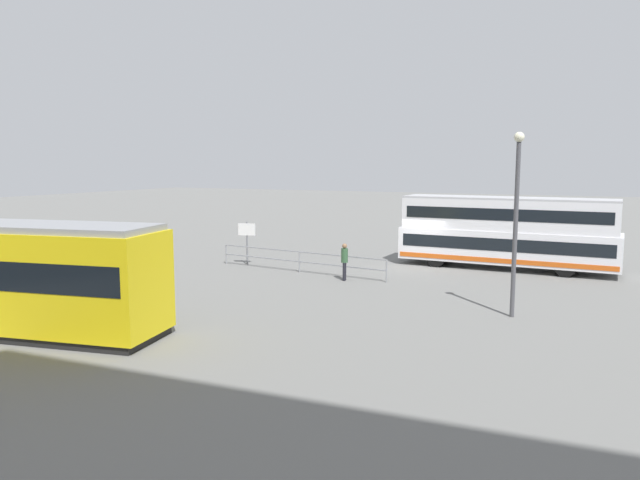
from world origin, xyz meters
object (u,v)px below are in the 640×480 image
(double_decker_bus, at_px, (506,233))
(info_sign, at_px, (247,235))
(street_lamp, at_px, (516,210))
(pedestrian_near_railing, at_px, (345,259))

(double_decker_bus, distance_m, info_sign, 13.76)
(street_lamp, bearing_deg, double_decker_bus, -80.80)
(double_decker_bus, relative_size, street_lamp, 1.68)
(pedestrian_near_railing, bearing_deg, street_lamp, 155.58)
(double_decker_bus, distance_m, street_lamp, 10.44)
(pedestrian_near_railing, relative_size, street_lamp, 0.27)
(double_decker_bus, relative_size, pedestrian_near_railing, 6.27)
(street_lamp, bearing_deg, pedestrian_near_railing, -24.42)
(double_decker_bus, bearing_deg, info_sign, 19.60)
(info_sign, bearing_deg, pedestrian_near_railing, 164.29)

